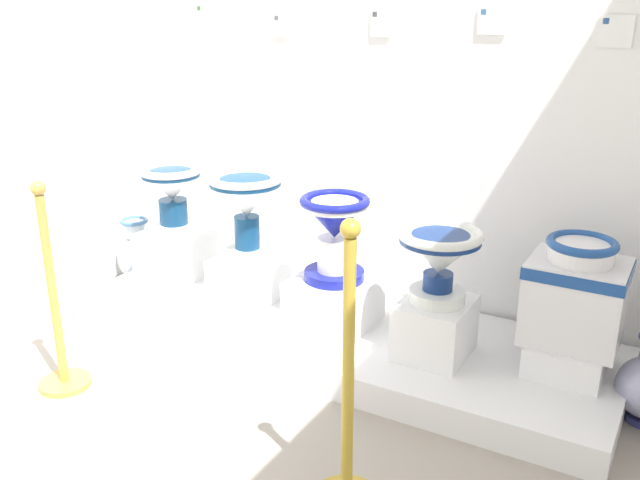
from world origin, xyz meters
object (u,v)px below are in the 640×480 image
Objects in this scene: plinth_block_rightmost at (435,327)px; antique_toilet_squat_floral at (335,227)px; plinth_block_leftmost at (176,253)px; antique_toilet_tall_cobalt at (576,291)px; info_placard_first at (205,17)px; info_placard_fifth at (616,31)px; plinth_block_tall_cobalt at (568,354)px; stanchion_post_near_left at (57,324)px; info_placard_third at (381,23)px; plinth_block_slender_white at (249,277)px; plinth_block_squat_floral at (334,301)px; stanchion_post_near_right at (347,424)px; decorative_vase_spare at (137,255)px; info_placard_fourth at (492,20)px; antique_toilet_rightmost at (439,254)px; antique_toilet_leftmost at (172,190)px; info_placard_second at (281,25)px; antique_toilet_slender_white at (246,200)px.

antique_toilet_squat_floral is at bearing 173.65° from plinth_block_rightmost.
plinth_block_leftmost is 2.18m from antique_toilet_tall_cobalt.
info_placard_fifth is (2.13, 0.00, -0.03)m from info_placard_first.
stanchion_post_near_left is (-1.96, -1.01, 0.10)m from plinth_block_tall_cobalt.
antique_toilet_tall_cobalt is 1.55m from info_placard_third.
plinth_block_rightmost is 0.74× the size of antique_toilet_tall_cobalt.
info_placard_first is (-1.62, 0.52, 1.28)m from plinth_block_rightmost.
plinth_block_slender_white is 1.46m from info_placard_first.
plinth_block_slender_white is at bearing 172.99° from plinth_block_squat_floral.
stanchion_post_near_right reaches higher than plinth_block_tall_cobalt.
decorative_vase_spare is at bearing 175.85° from plinth_block_slender_white.
info_placard_fourth is (-0.55, 0.37, 1.34)m from plinth_block_tall_cobalt.
stanchion_post_near_left is at bearing -148.93° from antique_toilet_rightmost.
antique_toilet_leftmost reaches higher than plinth_block_leftmost.
info_placard_second is 0.57m from info_placard_third.
plinth_block_tall_cobalt is (2.17, -0.01, -0.43)m from antique_toilet_leftmost.
antique_toilet_leftmost is 1.12× the size of plinth_block_rightmost.
info_placard_fourth is at bearing 90.65° from plinth_block_rightmost.
antique_toilet_tall_cobalt reaches higher than plinth_block_squat_floral.
antique_toilet_tall_cobalt is at bearing 27.20° from stanchion_post_near_left.
plinth_block_slender_white is 0.56m from plinth_block_squat_floral.
antique_toilet_squat_floral is (0.55, -0.07, 0.39)m from plinth_block_slender_white.
decorative_vase_spare is at bearing -172.32° from info_placard_fifth.
plinth_block_leftmost is at bearing 179.72° from antique_toilet_tall_cobalt.
plinth_block_rightmost reaches higher than plinth_block_tall_cobalt.
stanchion_post_near_left is (-0.32, -0.98, 0.07)m from plinth_block_slender_white.
info_placard_fifth is at bearing 0.00° from info_placard_third.
plinth_block_tall_cobalt is (0.54, 0.15, -0.06)m from plinth_block_rightmost.
plinth_block_tall_cobalt is 1.36m from info_placard_fifth.
plinth_block_slender_white is at bearing -37.29° from info_placard_first.
antique_toilet_leftmost is at bearing 176.07° from plinth_block_slender_white.
info_placard_third is 2.04m from stanchion_post_near_left.
plinth_block_squat_floral is at bearing -175.06° from antique_toilet_tall_cobalt.
antique_toilet_slender_white is (0.53, -0.04, 0.40)m from plinth_block_leftmost.
info_placard_fifth is (2.14, 0.36, 0.87)m from antique_toilet_leftmost.
plinth_block_squat_floral is 2.63× the size of info_placard_first.
plinth_block_rightmost is at bearing -6.69° from plinth_block_slender_white.
antique_toilet_rightmost is 1.07m from info_placard_fourth.
antique_toilet_squat_floral reaches higher than plinth_block_squat_floral.
antique_toilet_leftmost is at bearing 174.49° from antique_toilet_squat_floral.
info_placard_second is at bearing 141.03° from plinth_block_squat_floral.
plinth_block_tall_cobalt is 1.50m from info_placard_fourth.
antique_toilet_tall_cobalt is 3.37× the size of info_placard_fifth.
plinth_block_leftmost is 0.76× the size of antique_toilet_slender_white.
info_placard_fourth is 0.31× the size of decorative_vase_spare.
antique_toilet_leftmost is 3.29× the size of info_placard_second.
antique_toilet_squat_floral is 3.05× the size of info_placard_fifth.
antique_toilet_leftmost reaches higher than plinth_block_squat_floral.
decorative_vase_spare is at bearing 179.15° from plinth_block_tall_cobalt.
info_placard_first is at bearing 88.74° from plinth_block_leftmost.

